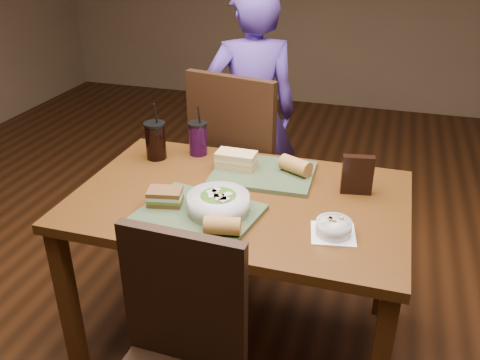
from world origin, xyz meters
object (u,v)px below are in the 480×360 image
diner (252,115)px  sandwich_near (165,197)px  sandwich_far (236,159)px  cup_berry (198,138)px  tray_near (199,213)px  chip_bag (357,175)px  salad_bowl (218,202)px  baguette_near (222,226)px  baguette_far (295,166)px  chair_far (238,160)px  dining_table (240,215)px  soup_bowl (334,227)px  tray_far (263,173)px  cup_cola (156,140)px

diner → sandwich_near: (-0.01, -1.16, 0.07)m
sandwich_far → cup_berry: size_ratio=0.71×
tray_near → chip_bag: size_ratio=2.63×
salad_bowl → baguette_near: bearing=-65.9°
baguette_near → cup_berry: (-0.33, 0.64, 0.03)m
sandwich_near → diner: bearing=89.5°
tray_near → baguette_far: bearing=56.8°
salad_bowl → sandwich_near: salad_bowl is taller
chair_far → cup_berry: bearing=-109.1°
dining_table → sandwich_far: sandwich_far is taller
chair_far → salad_bowl: bearing=-77.7°
soup_bowl → chip_bag: bearing=82.5°
dining_table → diner: diner is taller
diner → sandwich_near: diner is taller
tray_far → chair_far: bearing=120.6°
sandwich_near → chair_far: bearing=87.2°
baguette_far → cup_berry: (-0.48, 0.10, 0.03)m
chair_far → diner: size_ratio=0.75×
tray_near → sandwich_far: sandwich_far is taller
baguette_near → cup_berry: bearing=117.7°
sandwich_near → sandwich_far: 0.42m
dining_table → soup_bowl: size_ratio=7.42×
diner → chip_bag: (0.66, -0.83, 0.11)m
salad_bowl → sandwich_near: bearing=-178.7°
chair_far → diner: diner is taller
chair_far → sandwich_far: bearing=-73.5°
chair_far → tray_near: 0.83m
dining_table → cup_berry: (-0.30, 0.33, 0.17)m
tray_far → cup_cola: cup_cola is taller
dining_table → baguette_near: (0.03, -0.30, 0.14)m
dining_table → baguette_far: size_ratio=9.67×
diner → tray_far: (0.27, -0.78, 0.03)m
tray_far → baguette_far: bearing=10.1°
cup_berry → chip_bag: cup_berry is taller
tray_near → sandwich_far: size_ratio=2.47×
sandwich_near → cup_berry: 0.51m
tray_near → tray_far: bearing=70.3°
cup_berry → diner: bearing=83.7°
soup_bowl → cup_cola: 0.95m
dining_table → diner: size_ratio=0.90×
chip_bag → sandwich_near: bearing=-163.4°
sandwich_near → chip_bag: size_ratio=0.88×
salad_bowl → baguette_far: (0.21, 0.40, -0.00)m
dining_table → salad_bowl: salad_bowl is taller
diner → cup_cola: diner is taller
soup_bowl → sandwich_far: 0.61m
cup_cola → chip_bag: bearing=-4.8°
cup_cola → tray_near: bearing=-48.8°
salad_bowl → baguette_near: size_ratio=1.83×
sandwich_far → cup_berry: cup_berry is taller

